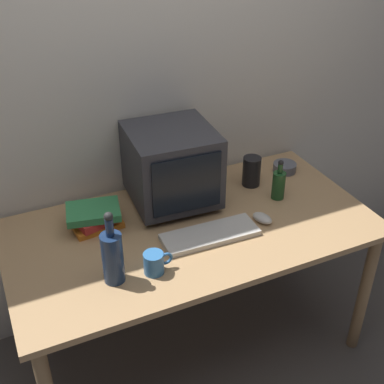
{
  "coord_description": "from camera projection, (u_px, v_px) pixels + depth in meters",
  "views": [
    {
      "loc": [
        -0.76,
        -1.65,
        2.08
      ],
      "look_at": [
        0.0,
        0.0,
        0.93
      ],
      "focal_mm": 47.52,
      "sensor_mm": 36.0,
      "label": 1
    }
  ],
  "objects": [
    {
      "name": "desk",
      "position": [
        192.0,
        241.0,
        2.3
      ],
      "size": [
        1.62,
        0.84,
        0.75
      ],
      "color": "tan",
      "rests_on": "ground"
    },
    {
      "name": "cd_spindle",
      "position": [
        285.0,
        167.0,
        2.65
      ],
      "size": [
        0.12,
        0.12,
        0.04
      ],
      "primitive_type": "cylinder",
      "color": "#595B66",
      "rests_on": "desk"
    },
    {
      "name": "metal_canister",
      "position": [
        252.0,
        171.0,
        2.52
      ],
      "size": [
        0.09,
        0.09,
        0.15
      ],
      "primitive_type": "cylinder",
      "color": "black",
      "rests_on": "desk"
    },
    {
      "name": "book_stack",
      "position": [
        95.0,
        217.0,
        2.22
      ],
      "size": [
        0.26,
        0.21,
        0.1
      ],
      "color": "orange",
      "rests_on": "desk"
    },
    {
      "name": "computer_mouse",
      "position": [
        262.0,
        218.0,
        2.27
      ],
      "size": [
        0.09,
        0.11,
        0.04
      ],
      "primitive_type": "ellipsoid",
      "rotation": [
        0.0,
        0.0,
        0.33
      ],
      "color": "beige",
      "rests_on": "desk"
    },
    {
      "name": "back_wall",
      "position": [
        149.0,
        84.0,
        2.35
      ],
      "size": [
        4.0,
        0.08,
        2.5
      ],
      "primitive_type": "cube",
      "color": "silver",
      "rests_on": "ground"
    },
    {
      "name": "bottle_tall",
      "position": [
        113.0,
        256.0,
        1.9
      ],
      "size": [
        0.08,
        0.08,
        0.31
      ],
      "color": "navy",
      "rests_on": "desk"
    },
    {
      "name": "ground_plane",
      "position": [
        192.0,
        342.0,
        2.65
      ],
      "size": [
        6.0,
        6.0,
        0.0
      ],
      "primitive_type": "plane",
      "color": "#56514C"
    },
    {
      "name": "keyboard",
      "position": [
        210.0,
        235.0,
        2.18
      ],
      "size": [
        0.43,
        0.17,
        0.02
      ],
      "primitive_type": "cube",
      "rotation": [
        0.0,
        0.0,
        -0.04
      ],
      "color": "beige",
      "rests_on": "desk"
    },
    {
      "name": "bottle_short",
      "position": [
        279.0,
        184.0,
        2.41
      ],
      "size": [
        0.06,
        0.06,
        0.21
      ],
      "color": "#1E4C23",
      "rests_on": "desk"
    },
    {
      "name": "crt_monitor",
      "position": [
        172.0,
        166.0,
        2.32
      ],
      "size": [
        0.4,
        0.41,
        0.37
      ],
      "color": "#333338",
      "rests_on": "desk"
    },
    {
      "name": "mug",
      "position": [
        154.0,
        263.0,
        1.97
      ],
      "size": [
        0.12,
        0.08,
        0.09
      ],
      "color": "#3370B2",
      "rests_on": "desk"
    }
  ]
}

